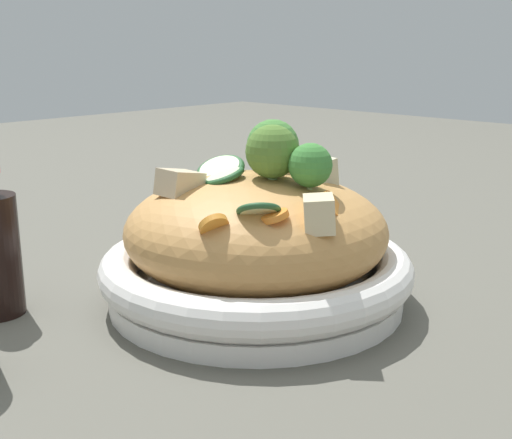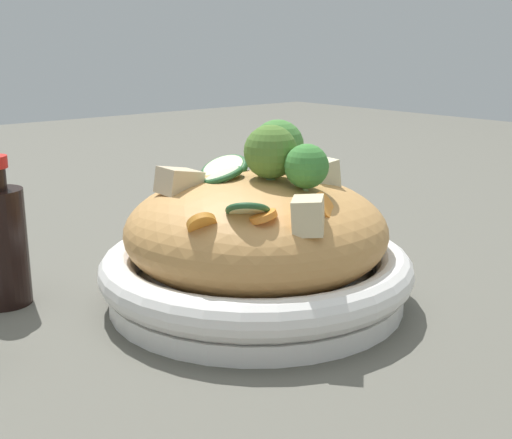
{
  "view_description": "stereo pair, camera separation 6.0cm",
  "coord_description": "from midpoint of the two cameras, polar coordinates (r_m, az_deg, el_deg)",
  "views": [
    {
      "loc": [
        -0.4,
        0.42,
        0.23
      ],
      "look_at": [
        0.0,
        0.0,
        0.08
      ],
      "focal_mm": 46.96,
      "sensor_mm": 36.0,
      "label": 1
    },
    {
      "loc": [
        -0.44,
        0.38,
        0.23
      ],
      "look_at": [
        0.0,
        0.0,
        0.08
      ],
      "focal_mm": 46.96,
      "sensor_mm": 36.0,
      "label": 2
    }
  ],
  "objects": [
    {
      "name": "ground_plane",
      "position": [
        0.62,
        2.77,
        -6.99
      ],
      "size": [
        3.0,
        3.0,
        0.0
      ],
      "primitive_type": "plane",
      "color": "#57554C"
    },
    {
      "name": "serving_bowl",
      "position": [
        0.61,
        2.8,
        -4.74
      ],
      "size": [
        0.28,
        0.28,
        0.05
      ],
      "color": "white",
      "rests_on": "ground_plane"
    },
    {
      "name": "noodle_heap",
      "position": [
        0.6,
        2.86,
        -0.96
      ],
      "size": [
        0.24,
        0.24,
        0.1
      ],
      "color": "tan",
      "rests_on": "serving_bowl"
    },
    {
      "name": "broccoli_florets",
      "position": [
        0.59,
        4.9,
        5.58
      ],
      "size": [
        0.13,
        0.11,
        0.06
      ],
      "color": "#8CAB69",
      "rests_on": "serving_bowl"
    },
    {
      "name": "carrot_coins",
      "position": [
        0.52,
        4.44,
        0.37
      ],
      "size": [
        0.07,
        0.12,
        0.03
      ],
      "color": "orange",
      "rests_on": "serving_bowl"
    },
    {
      "name": "zucchini_slices",
      "position": [
        0.59,
        0.34,
        3.44
      ],
      "size": [
        0.15,
        0.1,
        0.03
      ],
      "color": "beige",
      "rests_on": "serving_bowl"
    },
    {
      "name": "chicken_chunks",
      "position": [
        0.56,
        3.51,
        2.52
      ],
      "size": [
        0.16,
        0.14,
        0.04
      ],
      "color": "beige",
      "rests_on": "serving_bowl"
    },
    {
      "name": "soy_sauce_bottle",
      "position": [
        0.63,
        -18.47,
        -1.94
      ],
      "size": [
        0.05,
        0.05,
        0.14
      ],
      "color": "black",
      "rests_on": "ground_plane"
    }
  ]
}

